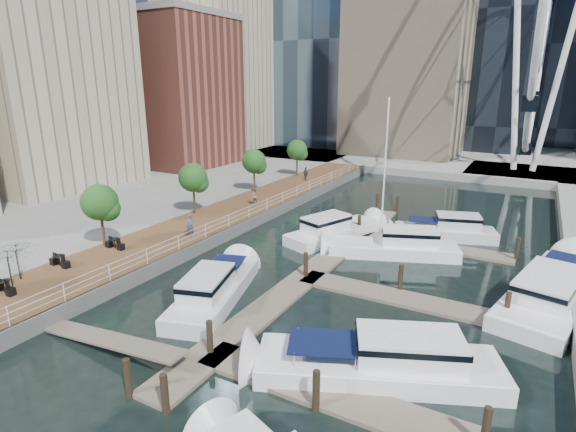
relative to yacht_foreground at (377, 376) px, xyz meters
The scene contains 17 objects.
ground 10.45m from the yacht_foreground, behind, with size 520.00×520.00×0.00m, color black.
boardwalk 24.40m from the yacht_foreground, 142.85° to the left, with size 6.00×60.00×1.00m, color brown.
seawall 22.08m from the yacht_foreground, 138.14° to the left, with size 0.25×60.00×1.00m, color #595954.
land_inland 48.73m from the yacht_foreground, 162.40° to the left, with size 48.00×90.00×1.00m, color gray.
land_far 102.27m from the yacht_foreground, 95.86° to the left, with size 200.00×114.00×1.00m, color gray.
pier 51.86m from the yacht_foreground, 86.07° to the left, with size 14.00×12.00×1.00m, color gray.
railing 22.20m from the yacht_foreground, 138.32° to the left, with size 0.10×60.00×1.05m, color white, non-canonical shape.
floating_docks 10.03m from the yacht_foreground, 104.31° to the left, with size 16.00×34.00×2.60m.
midrise_condos 53.12m from the yacht_foreground, 148.90° to the left, with size 19.00×67.00×28.00m.
street_trees 26.15m from the yacht_foreground, 147.85° to the left, with size 2.60×42.60×4.60m.
cafe_tables 21.01m from the yacht_foreground, behind, with size 2.50×13.70×0.74m.
yacht_foreground is the anchor object (origin of this frame).
pedestrian_near 19.66m from the yacht_foreground, 154.70° to the left, with size 0.65×0.43×1.78m, color #494B62.
pedestrian_mid 26.68m from the yacht_foreground, 134.85° to the left, with size 0.85×0.66×1.74m, color gray.
pedestrian_far 37.10m from the yacht_foreground, 121.67° to the left, with size 0.98×0.41×1.68m, color #343A42.
moored_yachts 12.44m from the yacht_foreground, 102.10° to the left, with size 23.75×33.24×11.50m.
cafe_seating 21.82m from the yacht_foreground, behind, with size 3.48×5.48×2.32m.
Camera 1 is at (15.19, -16.47, 12.36)m, focal length 28.00 mm.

